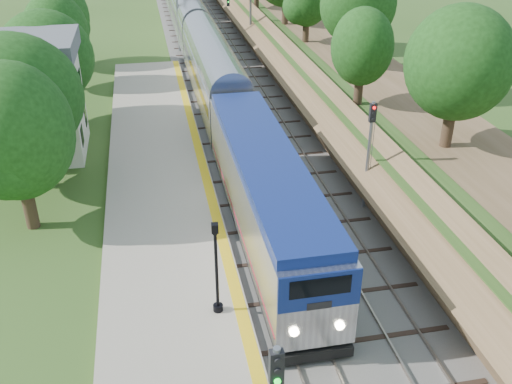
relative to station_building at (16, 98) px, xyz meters
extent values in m
cube|color=#4C4944|center=(16.00, 30.00, -4.03)|extent=(9.50, 170.00, 0.12)
cube|color=gray|center=(13.28, 30.00, -3.89)|extent=(0.08, 170.00, 0.16)
cube|color=gray|center=(14.72, 30.00, -3.89)|extent=(0.08, 170.00, 0.16)
cube|color=gray|center=(17.28, 30.00, -3.89)|extent=(0.08, 170.00, 0.16)
cube|color=gray|center=(18.72, 30.00, -3.89)|extent=(0.08, 170.00, 0.16)
cube|color=gray|center=(8.80, -14.00, -3.90)|extent=(6.40, 68.00, 0.38)
cube|color=gold|center=(11.65, -14.00, -3.70)|extent=(0.55, 68.00, 0.01)
cube|color=brown|center=(25.50, 30.00, -2.59)|extent=(9.00, 170.00, 3.00)
cube|color=brown|center=(21.60, 30.00, -2.79)|extent=(4.47, 170.00, 4.54)
cylinder|color=#332316|center=(24.00, 30.00, 0.22)|extent=(0.60, 0.60, 2.62)
cube|color=silver|center=(0.00, 0.00, -0.69)|extent=(8.00, 6.00, 6.80)
cube|color=#585C61|center=(0.00, 0.00, 3.31)|extent=(8.60, 6.60, 1.20)
cube|color=black|center=(4.01, -1.80, -2.29)|extent=(0.05, 1.10, 1.30)
cube|color=black|center=(4.01, 1.80, -2.29)|extent=(0.05, 1.10, 1.30)
cube|color=black|center=(4.01, -1.80, 0.51)|extent=(0.05, 1.10, 1.30)
cube|color=black|center=(4.01, 1.80, 0.51)|extent=(0.05, 1.10, 1.30)
cylinder|color=slate|center=(12.50, 25.00, -0.99)|extent=(0.24, 0.24, 6.20)
cylinder|color=slate|center=(20.50, 25.00, -0.99)|extent=(0.24, 0.24, 6.20)
cube|color=black|center=(14.00, 24.85, 1.11)|extent=(0.30, 0.20, 0.90)
cube|color=black|center=(18.00, 24.85, 1.11)|extent=(0.30, 0.20, 0.90)
cylinder|color=#332316|center=(2.00, -4.00, -2.86)|extent=(0.60, 0.60, 2.45)
sphere|color=#15390F|center=(2.00, -4.00, 0.46)|extent=(5.32, 5.32, 5.32)
cylinder|color=#332316|center=(2.00, 12.00, -2.86)|extent=(0.60, 0.60, 2.45)
sphere|color=#15390F|center=(2.00, 12.00, 0.46)|extent=(5.32, 5.32, 5.32)
cube|color=black|center=(14.00, -13.41, -3.49)|extent=(2.90, 18.16, 0.63)
cube|color=#B7BAC1|center=(14.00, -13.41, -1.39)|extent=(3.15, 18.92, 3.57)
cube|color=navy|center=(14.00, -13.41, 0.63)|extent=(3.03, 18.16, 0.46)
cube|color=navy|center=(14.00, -22.90, -0.39)|extent=(3.12, 0.10, 1.58)
cube|color=black|center=(14.00, -22.94, -0.18)|extent=(2.31, 0.06, 0.79)
cube|color=#AC1027|center=(14.00, -13.41, -2.60)|extent=(3.17, 18.54, 0.11)
cube|color=#B7BAC1|center=(14.00, 7.16, -1.76)|extent=(3.15, 21.02, 4.10)
cube|color=#B7BAC1|center=(14.00, 28.78, -1.76)|extent=(3.15, 21.02, 4.10)
cylinder|color=black|center=(10.68, -19.34, -3.56)|extent=(0.43, 0.43, 0.30)
cylinder|color=black|center=(10.68, -19.34, -1.64)|extent=(0.14, 0.14, 3.85)
cube|color=black|center=(10.68, -19.34, 0.49)|extent=(0.30, 0.30, 0.40)
cube|color=silver|center=(10.68, -19.34, 0.49)|extent=(0.21, 0.21, 0.30)
cube|color=black|center=(11.10, -28.34, 1.90)|extent=(0.37, 0.24, 1.08)
cylinder|color=#0CE526|center=(11.10, -28.48, 1.90)|extent=(0.17, 0.06, 0.17)
cylinder|color=slate|center=(20.20, -11.64, -0.79)|extent=(0.18, 0.18, 6.37)
cube|color=black|center=(20.20, -11.64, 1.78)|extent=(0.35, 0.23, 1.03)
cylinder|color=#FF0C0C|center=(20.20, -11.77, 1.78)|extent=(0.16, 0.06, 0.16)
camera|label=1|loc=(8.58, -38.44, 12.59)|focal=40.00mm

